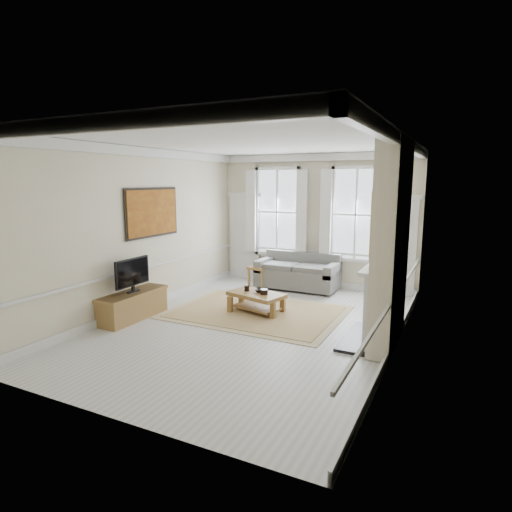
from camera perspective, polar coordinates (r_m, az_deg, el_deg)
The scene contains 23 objects.
floor at distance 8.24m, azimuth -0.41°, elevation -9.28°, with size 7.20×7.20×0.00m, color #B7B5AD.
ceiling at distance 7.80m, azimuth -0.45°, elevation 15.01°, with size 7.20×7.20×0.00m, color white.
back_wall at distance 11.16m, azimuth 7.93°, elevation 4.66°, with size 5.20×5.20×0.00m, color beige.
left_wall at distance 9.30m, azimuth -14.93°, elevation 3.37°, with size 7.20×7.20×0.00m, color beige.
right_wall at distance 7.08m, azimuth 18.74°, elevation 1.19°, with size 7.20×7.20×0.00m, color beige.
window_left at distance 11.47m, azimuth 2.87°, elevation 5.88°, with size 1.26×0.20×2.20m, color #B2BCC6, non-canonical shape.
window_right at distance 10.81m, azimuth 13.19°, elevation 5.39°, with size 1.26×0.20×2.20m, color #B2BCC6, non-canonical shape.
door_left at distance 11.98m, azimuth -1.54°, elevation 2.46°, with size 0.90×0.08×2.30m, color silver.
door_right at distance 10.72m, azimuth 18.24°, elevation 1.07°, with size 0.90×0.08×2.30m, color silver.
painting at distance 9.47m, azimuth -13.64°, elevation 5.66°, with size 0.05×1.66×1.06m, color #A2681B.
chimney_breast at distance 7.30m, azimuth 17.59°, elevation 1.51°, with size 0.35×1.70×3.38m, color beige.
hearth at distance 7.78m, azimuth 13.79°, elevation -10.56°, with size 0.55×1.50×0.05m, color black.
fireplace at distance 7.53m, azimuth 15.50°, elevation -5.67°, with size 0.21×1.45×1.33m.
mirror at distance 7.29m, azimuth 16.07°, elevation 4.35°, with size 0.06×1.26×1.06m, color gold.
sofa at distance 10.98m, azimuth 5.66°, elevation -2.39°, with size 2.03×0.99×0.90m.
side_table at distance 11.00m, azimuth 0.36°, elevation -1.96°, with size 0.52×0.52×0.55m.
rug at distance 9.02m, azimuth 0.06°, elevation -7.47°, with size 3.50×2.60×0.02m, color #A38B54.
coffee_table at distance 8.92m, azimuth 0.06°, elevation -5.42°, with size 1.27×0.93×0.43m.
ceramic_pot_a at distance 9.04m, azimuth -1.23°, elevation -4.33°, with size 0.11×0.11×0.11m, color black.
ceramic_pot_b at distance 8.76m, azimuth 1.09°, elevation -4.80°, with size 0.15×0.15×0.11m, color black.
bowl at distance 8.96m, azimuth 0.63°, elevation -4.63°, with size 0.25×0.25×0.06m, color black.
tv_stand at distance 8.91m, azimuth -16.06°, elevation -6.33°, with size 0.49×1.53×0.55m, color brown.
tv at distance 8.74m, azimuth -16.16°, elevation -2.14°, with size 0.08×0.90×0.68m.
Camera 1 is at (3.49, -6.95, 2.71)m, focal length 30.00 mm.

